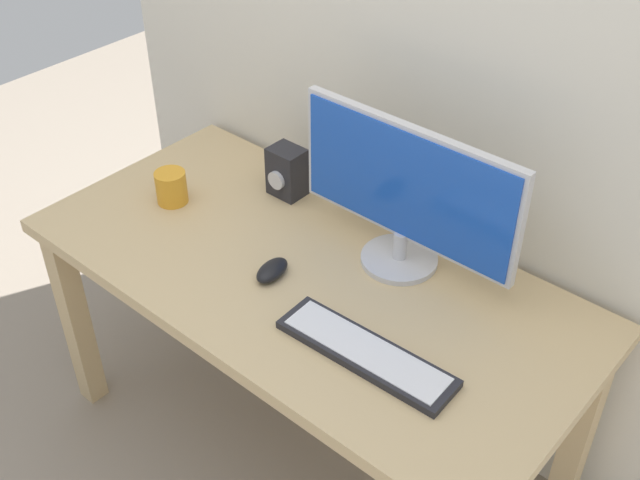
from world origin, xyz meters
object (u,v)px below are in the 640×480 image
at_px(desk, 306,299).
at_px(mouse, 272,270).
at_px(audio_controller, 287,172).
at_px(coffee_mug, 171,187).
at_px(monitor, 406,193).
at_px(keyboard_primary, 366,353).

height_order(desk, mouse, mouse).
distance_m(audio_controller, coffee_mug, 0.33).
bearing_deg(mouse, audio_controller, 118.98).
xyz_separation_m(desk, monitor, (0.16, 0.19, 0.31)).
height_order(keyboard_primary, coffee_mug, coffee_mug).
xyz_separation_m(desk, coffee_mug, (-0.50, -0.02, 0.15)).
relative_size(keyboard_primary, audio_controller, 2.99).
relative_size(mouse, audio_controller, 0.73).
distance_m(keyboard_primary, mouse, 0.36).
distance_m(keyboard_primary, coffee_mug, 0.81).
height_order(monitor, mouse, monitor).
bearing_deg(coffee_mug, keyboard_primary, -8.54).
height_order(monitor, audio_controller, monitor).
bearing_deg(monitor, coffee_mug, -162.14).
height_order(mouse, audio_controller, audio_controller).
relative_size(monitor, audio_controller, 4.22).
distance_m(monitor, keyboard_primary, 0.41).
bearing_deg(keyboard_primary, audio_controller, 147.72).
height_order(monitor, coffee_mug, monitor).
distance_m(keyboard_primary, audio_controller, 0.69).
bearing_deg(desk, coffee_mug, -177.73).
relative_size(desk, keyboard_primary, 3.38).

